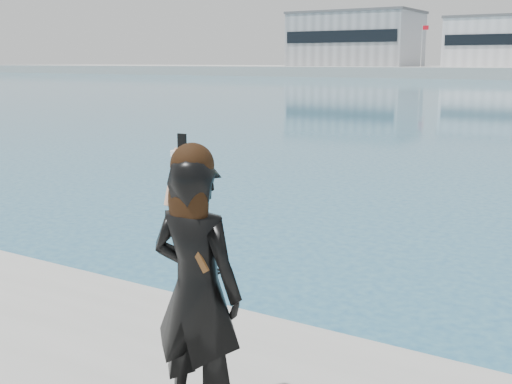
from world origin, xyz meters
TOP-DOWN VIEW (x-y plane):
  - warehouse_grey_left at (-55.00, 127.98)m, footprint 26.52×16.36m
  - flagpole_left at (-37.91, 121.00)m, footprint 1.28×0.16m
  - woman at (0.51, -0.73)m, footprint 0.65×0.45m

SIDE VIEW (x-z plane):
  - woman at x=0.51m, z-range 0.81..2.66m
  - flagpole_left at x=-37.91m, z-range 2.54..10.54m
  - warehouse_grey_left at x=-55.00m, z-range 2.01..13.51m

